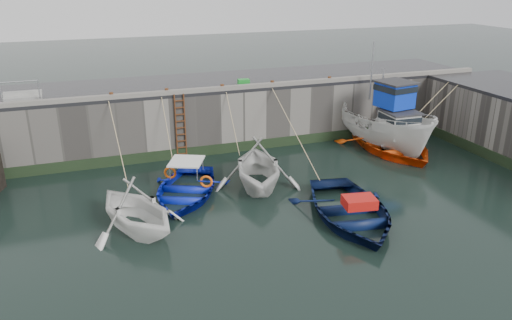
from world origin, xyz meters
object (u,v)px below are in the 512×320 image
object	(u,v)px
boat_near_blacktrim	(258,186)
boat_near_navy	(349,218)
boat_near_white	(137,229)
boat_far_white	(384,126)
bollard_c	(222,87)
ladder	(181,127)
fish_crate	(244,82)
bollard_b	(167,91)
bollard_a	(111,95)
bollard_d	(272,83)
boat_far_orange	(391,142)
boat_near_blue	(185,195)
bollard_e	(329,79)

from	to	relation	value
boat_near_blacktrim	boat_near_navy	size ratio (longest dim) A/B	0.82
boat_near_white	boat_far_white	xyz separation A→B (m)	(13.12, 4.81, 1.10)
boat_near_blacktrim	bollard_c	world-z (taller)	bollard_c
ladder	fish_crate	distance (m)	4.02
bollard_b	bollard_c	world-z (taller)	same
boat_near_navy	bollard_a	distance (m)	11.93
ladder	bollard_a	distance (m)	3.47
bollard_d	boat_far_white	bearing A→B (deg)	-21.18
boat_far_white	bollard_d	bearing A→B (deg)	149.70
bollard_a	bollard_c	xyz separation A→B (m)	(5.20, 0.00, 0.00)
boat_near_navy	boat_far_orange	bearing A→B (deg)	55.95
boat_near_white	boat_far_white	size ratio (longest dim) A/B	0.59
boat_near_blacktrim	boat_far_orange	bearing A→B (deg)	29.38
boat_near_blue	bollard_d	distance (m)	7.93
boat_near_white	boat_near_blacktrim	distance (m)	5.76
ladder	boat_near_white	world-z (taller)	ladder
boat_near_blue	bollard_c	distance (m)	6.39
boat_near_blacktrim	boat_far_orange	distance (m)	8.17
boat_far_white	bollard_b	bearing A→B (deg)	159.85
boat_near_blacktrim	bollard_e	world-z (taller)	bollard_e
fish_crate	bollard_e	distance (m)	4.55
bollard_e	bollard_c	bearing A→B (deg)	180.00
ladder	bollard_b	xyz separation A→B (m)	(-0.50, 0.34, 1.71)
bollard_e	ladder	bearing A→B (deg)	-177.60
boat_near_blacktrim	boat_far_white	bearing A→B (deg)	33.60
boat_near_navy	boat_far_white	world-z (taller)	boat_far_white
boat_far_orange	bollard_b	size ratio (longest dim) A/B	22.45
boat_near_blue	bollard_b	world-z (taller)	bollard_b
boat_near_navy	bollard_b	distance (m)	10.52
boat_near_navy	bollard_a	xyz separation A→B (m)	(-7.56, 8.62, 3.30)
boat_near_blue	bollard_c	world-z (taller)	bollard_c
boat_far_white	bollard_e	world-z (taller)	boat_far_white
boat_near_blacktrim	bollard_d	xyz separation A→B (m)	(2.44, 4.67, 3.30)
boat_near_navy	bollard_b	world-z (taller)	bollard_b
bollard_e	bollard_a	bearing A→B (deg)	180.00
boat_near_blue	boat_near_blacktrim	bearing A→B (deg)	23.34
ladder	bollard_e	bearing A→B (deg)	2.40
bollard_c	bollard_d	size ratio (longest dim) A/B	1.00
boat_far_orange	bollard_a	xyz separation A→B (m)	(-13.26, 2.67, 2.89)
fish_crate	boat_far_white	bearing A→B (deg)	-16.94
boat_near_navy	bollard_d	bearing A→B (deg)	98.15
ladder	boat_far_orange	world-z (taller)	boat_far_orange
boat_near_blue	bollard_b	bearing A→B (deg)	111.32
boat_near_blacktrim	bollard_e	size ratio (longest dim) A/B	16.24
boat_near_navy	boat_near_white	bearing A→B (deg)	176.80
ladder	bollard_d	bearing A→B (deg)	4.00
bollard_c	bollard_a	bearing A→B (deg)	180.00
bollard_a	boat_far_orange	bearing A→B (deg)	-11.39
boat_near_white	boat_near_navy	bearing A→B (deg)	-36.41
boat_near_white	bollard_c	xyz separation A→B (m)	(5.16, 6.89, 3.30)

